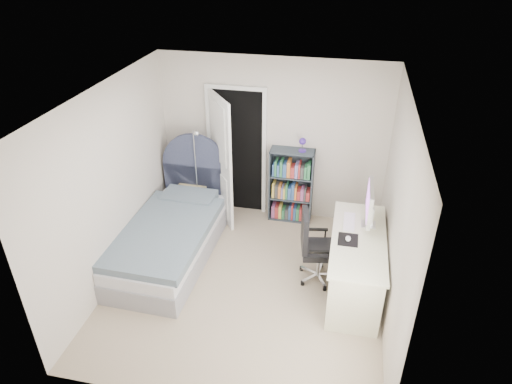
% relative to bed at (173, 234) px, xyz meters
% --- Properties ---
extents(room_shell, '(3.50, 3.70, 2.60)m').
position_rel_bed_xyz_m(room_shell, '(1.15, -0.43, 0.93)').
color(room_shell, gray).
rests_on(room_shell, ground).
extents(door, '(0.92, 0.69, 2.06)m').
position_rel_bed_xyz_m(door, '(0.49, 1.13, 0.72)').
color(door, black).
rests_on(door, ground).
extents(bed, '(1.13, 2.29, 1.40)m').
position_rel_bed_xyz_m(bed, '(0.00, 0.00, 0.00)').
color(bed, gray).
rests_on(bed, ground).
extents(nightstand, '(0.45, 0.45, 0.65)m').
position_rel_bed_xyz_m(nightstand, '(-0.04, 1.15, 0.11)').
color(nightstand, tan).
rests_on(nightstand, ground).
extents(floor_lamp, '(0.21, 0.21, 1.50)m').
position_rel_bed_xyz_m(floor_lamp, '(0.08, 0.94, 0.30)').
color(floor_lamp, silver).
rests_on(floor_lamp, ground).
extents(bookcase, '(0.66, 0.28, 1.40)m').
position_rel_bed_xyz_m(bookcase, '(1.48, 1.23, 0.23)').
color(bookcase, '#333E46').
rests_on(bookcase, ground).
extents(desk, '(0.65, 1.62, 1.32)m').
position_rel_bed_xyz_m(desk, '(2.50, -0.24, 0.12)').
color(desk, beige).
rests_on(desk, ground).
extents(office_chair, '(0.54, 0.56, 1.00)m').
position_rel_bed_xyz_m(office_chair, '(1.96, -0.15, 0.24)').
color(office_chair, silver).
rests_on(office_chair, ground).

